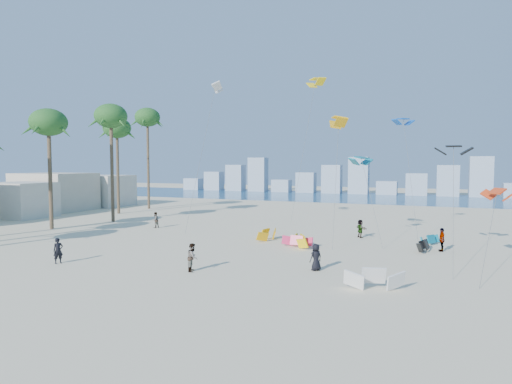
% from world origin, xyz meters
% --- Properties ---
extents(ground, '(220.00, 220.00, 0.00)m').
position_xyz_m(ground, '(0.00, 0.00, 0.00)').
color(ground, beige).
rests_on(ground, ground).
extents(ocean, '(220.00, 220.00, 0.00)m').
position_xyz_m(ocean, '(0.00, 72.00, 0.01)').
color(ocean, navy).
rests_on(ocean, ground).
extents(kitesurfer_near, '(0.68, 0.77, 1.78)m').
position_xyz_m(kitesurfer_near, '(-7.04, 4.43, 0.89)').
color(kitesurfer_near, black).
rests_on(kitesurfer_near, ground).
extents(kitesurfer_mid, '(0.91, 1.04, 1.80)m').
position_xyz_m(kitesurfer_mid, '(2.65, 6.12, 0.90)').
color(kitesurfer_mid, gray).
rests_on(kitesurfer_mid, ground).
extents(kitesurfers_far, '(37.42, 14.93, 1.93)m').
position_xyz_m(kitesurfers_far, '(13.50, 18.20, 0.89)').
color(kitesurfers_far, black).
rests_on(kitesurfers_far, ground).
extents(grounded_kites, '(15.80, 17.11, 1.05)m').
position_xyz_m(grounded_kites, '(10.24, 14.99, 0.46)').
color(grounded_kites, yellow).
rests_on(grounded_kites, ground).
extents(flying_kites, '(36.41, 26.45, 17.54)m').
position_xyz_m(flying_kites, '(10.14, 23.54, 11.81)').
color(flying_kites, '#0B7088').
rests_on(flying_kites, ground).
extents(palm_row, '(8.93, 44.80, 15.35)m').
position_xyz_m(palm_row, '(-21.25, 16.20, 11.21)').
color(palm_row, brown).
rests_on(palm_row, ground).
extents(beachfront_buildings, '(11.50, 43.00, 6.00)m').
position_xyz_m(beachfront_buildings, '(-33.69, 20.82, 2.67)').
color(beachfront_buildings, beige).
rests_on(beachfront_buildings, ground).
extents(distant_skyline, '(85.00, 3.00, 8.40)m').
position_xyz_m(distant_skyline, '(-1.19, 82.00, 3.09)').
color(distant_skyline, '#9EADBF').
rests_on(distant_skyline, ground).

